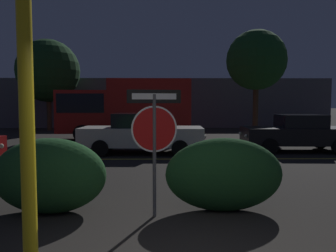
{
  "coord_description": "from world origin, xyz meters",
  "views": [
    {
      "loc": [
        -0.33,
        -3.21,
        1.88
      ],
      "look_at": [
        -0.23,
        3.69,
        1.41
      ],
      "focal_mm": 35.0,
      "sensor_mm": 36.0,
      "label": 1
    }
  ],
  "objects_px": {
    "hedge_bush_2": "(224,175)",
    "delivery_truck": "(124,108)",
    "tree_0": "(256,60)",
    "tree_1": "(48,71)",
    "stop_sign": "(154,128)",
    "yellow_pole_left": "(27,125)",
    "hedge_bush_1": "(50,176)",
    "passing_car_3": "(297,133)",
    "passing_car_2": "(141,133)"
  },
  "relations": [
    {
      "from": "hedge_bush_2",
      "to": "delivery_truck",
      "type": "bearing_deg",
      "value": 105.03
    },
    {
      "from": "tree_0",
      "to": "tree_1",
      "type": "height_order",
      "value": "tree_1"
    },
    {
      "from": "stop_sign",
      "to": "delivery_truck",
      "type": "xyz_separation_m",
      "value": [
        -1.89,
        11.81,
        0.19
      ]
    },
    {
      "from": "yellow_pole_left",
      "to": "hedge_bush_1",
      "type": "bearing_deg",
      "value": 104.38
    },
    {
      "from": "passing_car_3",
      "to": "tree_0",
      "type": "bearing_deg",
      "value": 0.52
    },
    {
      "from": "hedge_bush_2",
      "to": "stop_sign",
      "type": "bearing_deg",
      "value": -167.32
    },
    {
      "from": "hedge_bush_1",
      "to": "tree_0",
      "type": "height_order",
      "value": "tree_0"
    },
    {
      "from": "passing_car_3",
      "to": "tree_0",
      "type": "relative_size",
      "value": 0.69
    },
    {
      "from": "passing_car_3",
      "to": "delivery_truck",
      "type": "bearing_deg",
      "value": 61.41
    },
    {
      "from": "delivery_truck",
      "to": "tree_1",
      "type": "relative_size",
      "value": 1.07
    },
    {
      "from": "passing_car_3",
      "to": "tree_0",
      "type": "distance_m",
      "value": 7.64
    },
    {
      "from": "passing_car_2",
      "to": "tree_1",
      "type": "xyz_separation_m",
      "value": [
        -7.19,
        10.77,
        3.4
      ]
    },
    {
      "from": "hedge_bush_2",
      "to": "yellow_pole_left",
      "type": "bearing_deg",
      "value": -135.8
    },
    {
      "from": "passing_car_3",
      "to": "tree_1",
      "type": "bearing_deg",
      "value": 54.51
    },
    {
      "from": "delivery_truck",
      "to": "tree_1",
      "type": "bearing_deg",
      "value": 42.73
    },
    {
      "from": "hedge_bush_2",
      "to": "tree_0",
      "type": "bearing_deg",
      "value": 72.13
    },
    {
      "from": "stop_sign",
      "to": "hedge_bush_2",
      "type": "distance_m",
      "value": 1.5
    },
    {
      "from": "yellow_pole_left",
      "to": "hedge_bush_1",
      "type": "distance_m",
      "value": 2.58
    },
    {
      "from": "passing_car_3",
      "to": "delivery_truck",
      "type": "xyz_separation_m",
      "value": [
        -7.34,
        4.4,
        0.95
      ]
    },
    {
      "from": "hedge_bush_2",
      "to": "tree_0",
      "type": "relative_size",
      "value": 0.33
    },
    {
      "from": "stop_sign",
      "to": "tree_0",
      "type": "xyz_separation_m",
      "value": [
        5.66,
        14.09,
        2.95
      ]
    },
    {
      "from": "hedge_bush_1",
      "to": "passing_car_2",
      "type": "distance_m",
      "value": 6.88
    },
    {
      "from": "delivery_truck",
      "to": "tree_1",
      "type": "xyz_separation_m",
      "value": [
        -5.98,
        5.95,
        2.48
      ]
    },
    {
      "from": "hedge_bush_1",
      "to": "hedge_bush_2",
      "type": "xyz_separation_m",
      "value": [
        3.01,
        0.06,
        -0.0
      ]
    },
    {
      "from": "hedge_bush_1",
      "to": "tree_0",
      "type": "distance_m",
      "value": 16.21
    },
    {
      "from": "yellow_pole_left",
      "to": "tree_1",
      "type": "xyz_separation_m",
      "value": [
        -6.65,
        19.85,
        2.48
      ]
    },
    {
      "from": "passing_car_2",
      "to": "passing_car_3",
      "type": "distance_m",
      "value": 6.14
    },
    {
      "from": "delivery_truck",
      "to": "tree_0",
      "type": "xyz_separation_m",
      "value": [
        7.55,
        2.28,
        2.76
      ]
    },
    {
      "from": "tree_0",
      "to": "hedge_bush_1",
      "type": "bearing_deg",
      "value": -118.28
    },
    {
      "from": "yellow_pole_left",
      "to": "stop_sign",
      "type": "bearing_deg",
      "value": 59.76
    },
    {
      "from": "yellow_pole_left",
      "to": "delivery_truck",
      "type": "bearing_deg",
      "value": 92.79
    },
    {
      "from": "yellow_pole_left",
      "to": "passing_car_3",
      "type": "relative_size",
      "value": 0.78
    },
    {
      "from": "stop_sign",
      "to": "hedge_bush_1",
      "type": "bearing_deg",
      "value": 161.67
    },
    {
      "from": "hedge_bush_2",
      "to": "tree_1",
      "type": "relative_size",
      "value": 0.32
    },
    {
      "from": "tree_0",
      "to": "tree_1",
      "type": "distance_m",
      "value": 14.02
    },
    {
      "from": "yellow_pole_left",
      "to": "tree_0",
      "type": "distance_m",
      "value": 17.79
    },
    {
      "from": "passing_car_3",
      "to": "tree_0",
      "type": "xyz_separation_m",
      "value": [
        0.22,
        6.68,
        3.71
      ]
    },
    {
      "from": "hedge_bush_2",
      "to": "hedge_bush_1",
      "type": "bearing_deg",
      "value": -178.86
    },
    {
      "from": "yellow_pole_left",
      "to": "passing_car_2",
      "type": "height_order",
      "value": "yellow_pole_left"
    },
    {
      "from": "passing_car_3",
      "to": "tree_1",
      "type": "height_order",
      "value": "tree_1"
    },
    {
      "from": "hedge_bush_2",
      "to": "delivery_truck",
      "type": "relative_size",
      "value": 0.3
    },
    {
      "from": "passing_car_2",
      "to": "delivery_truck",
      "type": "height_order",
      "value": "delivery_truck"
    },
    {
      "from": "tree_0",
      "to": "delivery_truck",
      "type": "bearing_deg",
      "value": -163.21
    },
    {
      "from": "delivery_truck",
      "to": "tree_1",
      "type": "distance_m",
      "value": 8.79
    },
    {
      "from": "delivery_truck",
      "to": "tree_1",
      "type": "height_order",
      "value": "tree_1"
    },
    {
      "from": "passing_car_3",
      "to": "tree_0",
      "type": "height_order",
      "value": "tree_0"
    },
    {
      "from": "hedge_bush_1",
      "to": "tree_0",
      "type": "bearing_deg",
      "value": 61.72
    },
    {
      "from": "hedge_bush_2",
      "to": "tree_1",
      "type": "xyz_separation_m",
      "value": [
        -9.08,
        17.49,
        3.51
      ]
    },
    {
      "from": "passing_car_2",
      "to": "hedge_bush_1",
      "type": "bearing_deg",
      "value": -8.0
    },
    {
      "from": "hedge_bush_1",
      "to": "hedge_bush_2",
      "type": "relative_size",
      "value": 0.95
    }
  ]
}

